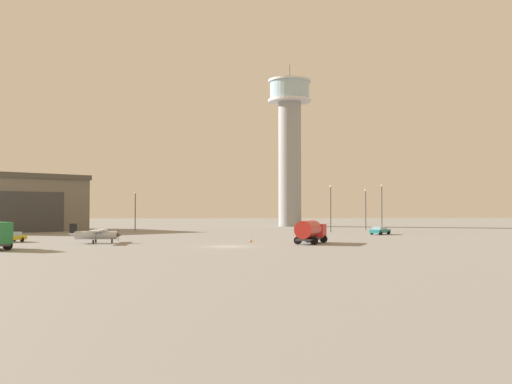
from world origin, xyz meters
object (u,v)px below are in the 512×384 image
truck_fuel_tanker_red (310,231)px  light_post_west (366,206)px  car_teal (380,230)px  light_post_east (382,204)px  airplane_silver (95,234)px  light_post_centre (331,204)px  traffic_cone_near_left (251,240)px  car_yellow (9,237)px  control_tower (290,138)px  light_post_north (135,207)px

truck_fuel_tanker_red → light_post_west: 50.58m
car_teal → light_post_east: bearing=25.1°
airplane_silver → light_post_centre: 50.22m
airplane_silver → light_post_east: bearing=35.2°
truck_fuel_tanker_red → traffic_cone_near_left: size_ratio=12.29×
airplane_silver → car_yellow: airplane_silver is taller
traffic_cone_near_left → light_post_east: bearing=51.6°
truck_fuel_tanker_red → car_yellow: truck_fuel_tanker_red is taller
control_tower → traffic_cone_near_left: (-13.77, -69.09, -22.25)m
traffic_cone_near_left → airplane_silver: bearing=-176.1°
car_teal → light_post_centre: 13.54m
control_tower → car_yellow: size_ratio=9.22×
airplane_silver → car_teal: 49.18m
light_post_centre → car_teal: bearing=-59.5°
control_tower → light_post_north: control_tower is taller
truck_fuel_tanker_red → traffic_cone_near_left: bearing=85.5°
airplane_silver → light_post_west: size_ratio=1.00×
light_post_west → traffic_cone_near_left: bearing=-122.0°
car_teal → light_post_east: size_ratio=0.49×
car_teal → light_post_west: 22.17m
light_post_north → light_post_centre: 38.65m
light_post_east → traffic_cone_near_left: 45.27m
car_teal → light_post_north: 48.17m
light_post_west → light_post_centre: (-9.49, -10.55, 0.20)m
light_post_west → light_post_centre: size_ratio=0.96×
control_tower → light_post_north: size_ratio=5.27×
control_tower → light_post_centre: size_ratio=4.61×
airplane_silver → light_post_east: (48.20, 36.62, 4.30)m
control_tower → light_post_north: bearing=-139.2°
light_post_centre → light_post_east: bearing=16.8°
truck_fuel_tanker_red → light_post_east: bearing=-2.6°
airplane_silver → traffic_cone_near_left: size_ratio=14.20×
truck_fuel_tanker_red → car_yellow: 40.02m
light_post_centre → control_tower: bearing=95.1°
light_post_east → traffic_cone_near_left: light_post_east is taller
light_post_west → light_post_north: light_post_west is taller
truck_fuel_tanker_red → car_teal: truck_fuel_tanker_red is taller
truck_fuel_tanker_red → traffic_cone_near_left: truck_fuel_tanker_red is taller
car_yellow → light_post_north: size_ratio=0.57×
airplane_silver → light_post_west: light_post_west is taller
car_yellow → light_post_centre: (49.25, 30.29, 4.58)m
control_tower → car_teal: size_ratio=9.02×
car_yellow → traffic_cone_near_left: (32.19, -1.67, -0.44)m
car_teal → traffic_cone_near_left: size_ratio=7.57×
light_post_west → light_post_east: size_ratio=0.92×
light_post_west → light_post_centre: 14.19m
light_post_east → light_post_north: (-48.84, 3.90, -0.76)m
airplane_silver → light_post_centre: bearing=39.7°
control_tower → airplane_silver: 81.11m
airplane_silver → control_tower: bearing=62.2°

